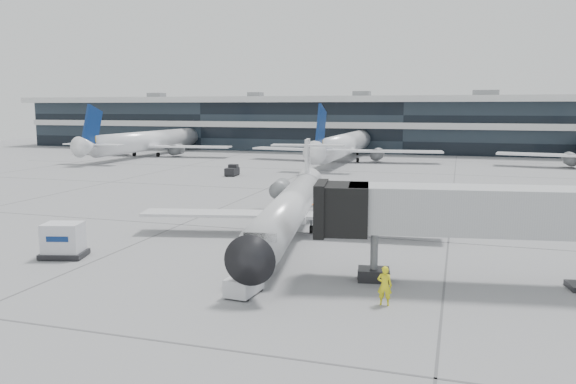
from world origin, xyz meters
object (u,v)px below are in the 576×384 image
(jet_bridge, at_px, (494,212))
(ramp_worker, at_px, (385,286))
(regional_jet, at_px, (291,206))
(cargo_uld, at_px, (63,241))
(baggage_tug, at_px, (245,283))

(jet_bridge, distance_m, ramp_worker, 7.21)
(regional_jet, distance_m, cargo_uld, 15.04)
(regional_jet, bearing_deg, cargo_uld, -149.20)
(jet_bridge, bearing_deg, regional_jet, 140.35)
(regional_jet, distance_m, jet_bridge, 15.26)
(jet_bridge, relative_size, cargo_uld, 5.56)
(regional_jet, xyz_separation_m, cargo_uld, (-11.52, -9.60, -1.09))
(regional_jet, relative_size, ramp_worker, 14.57)
(jet_bridge, relative_size, baggage_tug, 7.48)
(cargo_uld, bearing_deg, ramp_worker, -23.10)
(regional_jet, relative_size, baggage_tug, 12.35)
(regional_jet, relative_size, cargo_uld, 9.18)
(regional_jet, height_order, baggage_tug, regional_jet)
(regional_jet, xyz_separation_m, baggage_tug, (1.47, -12.75, -1.54))
(jet_bridge, distance_m, baggage_tug, 12.99)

